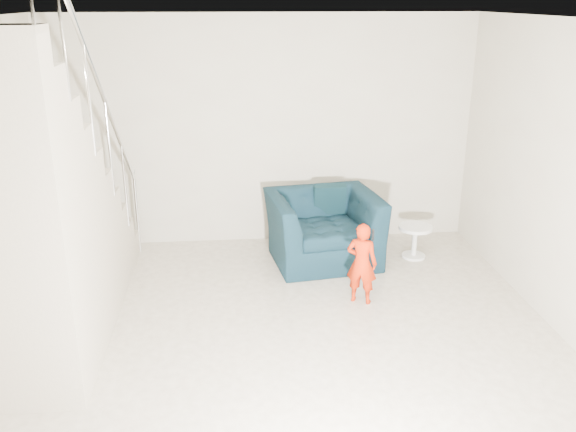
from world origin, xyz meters
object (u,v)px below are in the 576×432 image
object	(u,v)px
toddler	(362,263)
staircase	(39,239)
armchair	(324,228)
side_table	(415,236)

from	to	relation	value
toddler	staircase	bearing A→B (deg)	33.35
armchair	toddler	distance (m)	1.08
armchair	side_table	xyz separation A→B (m)	(1.06, -0.03, -0.13)
armchair	side_table	world-z (taller)	armchair
toddler	staircase	distance (m)	2.93
staircase	armchair	bearing A→B (deg)	29.45
armchair	toddler	world-z (taller)	toddler
armchair	staircase	size ratio (longest dim) A/B	0.33
toddler	staircase	world-z (taller)	staircase
armchair	side_table	bearing A→B (deg)	-9.66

